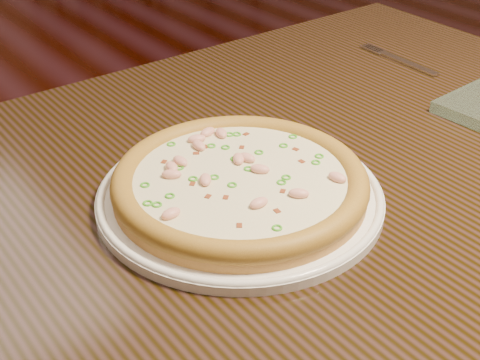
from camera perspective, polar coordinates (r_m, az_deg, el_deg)
hero_table at (r=0.97m, az=3.91°, el=-2.92°), size 1.20×0.80×0.75m
plate at (r=0.81m, az=-0.00°, el=-1.27°), size 0.35×0.35×0.02m
pizza at (r=0.81m, az=-0.02°, el=-0.16°), size 0.31×0.31×0.03m
fork at (r=1.25m, az=13.59°, el=9.90°), size 0.02×0.18×0.00m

